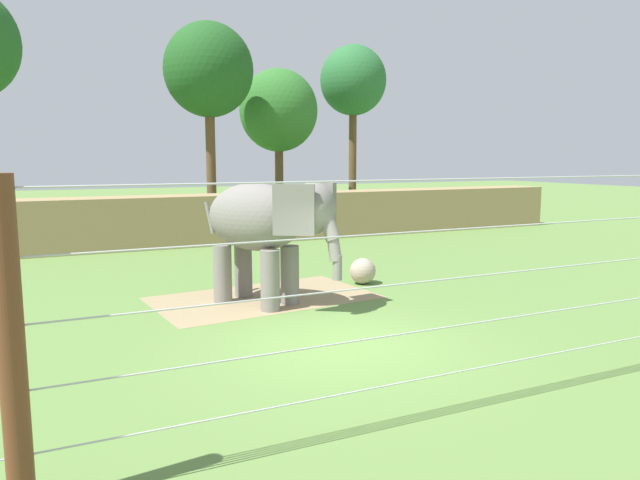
{
  "coord_description": "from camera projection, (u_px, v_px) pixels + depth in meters",
  "views": [
    {
      "loc": [
        -4.82,
        -9.27,
        3.38
      ],
      "look_at": [
        1.28,
        3.57,
        1.4
      ],
      "focal_mm": 33.01,
      "sensor_mm": 36.0,
      "label": 1
    }
  ],
  "objects": [
    {
      "name": "cable_fence",
      "position": [
        460.0,
        294.0,
        7.6
      ],
      "size": [
        11.31,
        0.25,
        3.25
      ],
      "color": "brown",
      "rests_on": "ground"
    },
    {
      "name": "tree_right_of_centre",
      "position": [
        279.0,
        111.0,
        30.64
      ],
      "size": [
        4.07,
        4.07,
        7.99
      ],
      "color": "brown",
      "rests_on": "ground"
    },
    {
      "name": "dirt_patch",
      "position": [
        264.0,
        298.0,
        14.36
      ],
      "size": [
        5.53,
        3.61,
        0.01
      ],
      "primitive_type": "cube",
      "rotation": [
        0.0,
        0.0,
        0.1
      ],
      "color": "#937F5B",
      "rests_on": "ground"
    },
    {
      "name": "elephant",
      "position": [
        266.0,
        223.0,
        13.42
      ],
      "size": [
        2.82,
        3.49,
        2.88
      ],
      "color": "gray",
      "rests_on": "ground"
    },
    {
      "name": "enrichment_ball",
      "position": [
        363.0,
        271.0,
        15.9
      ],
      "size": [
        0.7,
        0.7,
        0.7
      ],
      "primitive_type": "sphere",
      "color": "tan",
      "rests_on": "ground"
    },
    {
      "name": "tree_far_left",
      "position": [
        353.0,
        82.0,
        33.35
      ],
      "size": [
        3.75,
        3.75,
        9.73
      ],
      "color": "brown",
      "rests_on": "ground"
    },
    {
      "name": "embankment_wall",
      "position": [
        180.0,
        221.0,
        22.87
      ],
      "size": [
        36.0,
        1.8,
        1.95
      ],
      "primitive_type": "cube",
      "color": "#997F56",
      "rests_on": "ground"
    },
    {
      "name": "tree_left_of_centre",
      "position": [
        209.0,
        71.0,
        26.63
      ],
      "size": [
        4.04,
        4.04,
        9.48
      ],
      "color": "brown",
      "rests_on": "ground"
    },
    {
      "name": "ground_plane",
      "position": [
        341.0,
        344.0,
        10.81
      ],
      "size": [
        120.0,
        120.0,
        0.0
      ],
      "primitive_type": "plane",
      "color": "#5B7F3D"
    }
  ]
}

